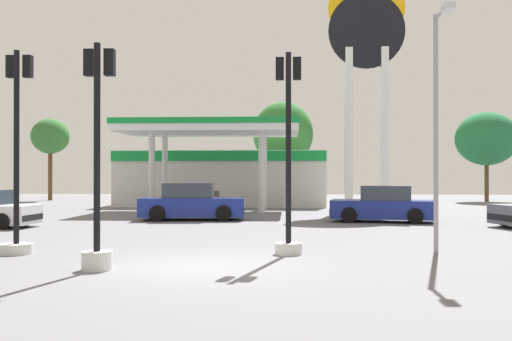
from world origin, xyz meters
TOP-DOWN VIEW (x-y plane):
  - ground_plane at (0.00, 0.00)m, footprint 90.00×90.00m
  - gas_station at (-2.34, 24.80)m, footprint 12.93×12.78m
  - station_pole_sign at (6.20, 20.06)m, footprint 4.21×0.56m
  - car_0 at (5.89, 12.30)m, footprint 4.52×2.54m
  - car_1 at (-2.35, 12.91)m, footprint 4.67×2.37m
  - traffic_signal_0 at (-4.96, 1.80)m, footprint 0.81×0.81m
  - traffic_signal_1 at (-2.10, -0.56)m, footprint 0.65×0.68m
  - traffic_signal_2 at (1.93, 2.12)m, footprint 0.68×0.70m
  - tree_0 at (-16.26, 31.18)m, footprint 2.86×2.86m
  - tree_1 at (1.45, 31.11)m, footprint 4.47×4.47m
  - tree_2 at (16.42, 31.53)m, footprint 4.49×4.49m
  - corner_streetlamp at (5.71, 2.34)m, footprint 0.24×1.48m

SIDE VIEW (x-z plane):
  - ground_plane at x=0.00m, z-range 0.00..0.00m
  - car_0 at x=5.89m, z-range -0.07..1.45m
  - car_1 at x=-2.35m, z-range -0.08..1.54m
  - traffic_signal_1 at x=-2.10m, z-range -0.63..4.16m
  - traffic_signal_0 at x=-4.96m, z-range -0.77..4.39m
  - traffic_signal_2 at x=1.93m, z-range -0.55..4.55m
  - gas_station at x=-2.34m, z-range -0.39..4.45m
  - corner_streetlamp at x=5.71m, z-range 0.68..6.81m
  - tree_2 at x=16.42m, z-range 1.31..7.88m
  - tree_0 at x=-16.26m, z-range 1.72..7.94m
  - tree_1 at x=1.45m, z-range 1.32..8.68m
  - station_pole_sign at x=6.20m, z-range 1.89..15.20m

